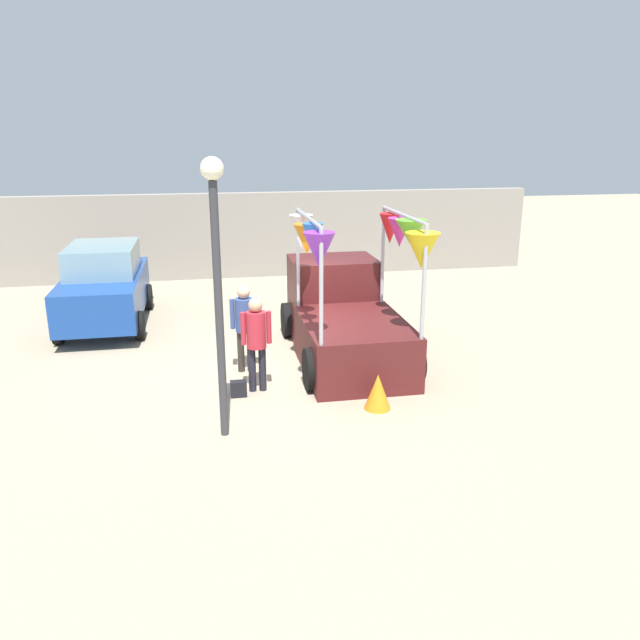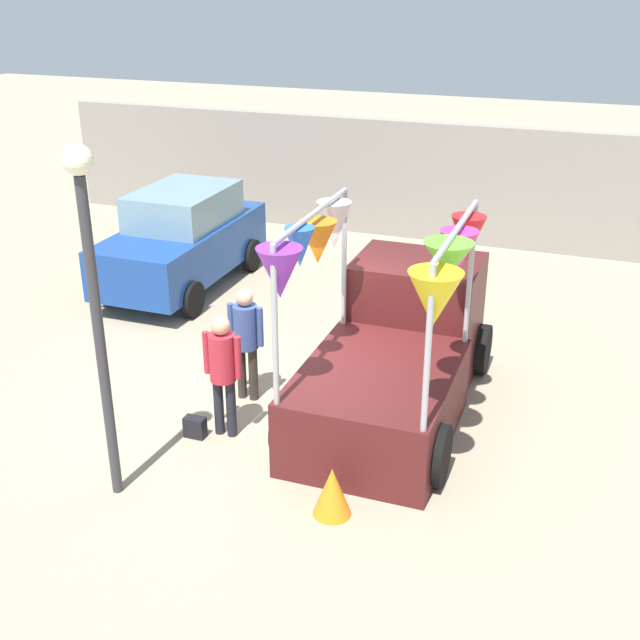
# 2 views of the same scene
# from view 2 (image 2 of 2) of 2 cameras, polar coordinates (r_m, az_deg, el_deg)

# --- Properties ---
(ground_plane) EXTENTS (60.00, 60.00, 0.00)m
(ground_plane) POSITION_cam_2_polar(r_m,az_deg,el_deg) (11.34, -1.45, -6.11)
(ground_plane) COLOR gray
(vendor_truck) EXTENTS (2.47, 4.19, 2.98)m
(vendor_truck) POSITION_cam_2_polar(r_m,az_deg,el_deg) (11.02, 5.57, -1.74)
(vendor_truck) COLOR #4C1919
(vendor_truck) RESTS_ON ground
(parked_car) EXTENTS (1.88, 4.00, 1.88)m
(parked_car) POSITION_cam_2_polar(r_m,az_deg,el_deg) (15.45, -9.74, 5.72)
(parked_car) COLOR navy
(parked_car) RESTS_ON ground
(person_customer) EXTENTS (0.53, 0.34, 1.69)m
(person_customer) POSITION_cam_2_polar(r_m,az_deg,el_deg) (10.27, -6.94, -3.18)
(person_customer) COLOR black
(person_customer) RESTS_ON ground
(person_vendor) EXTENTS (0.53, 0.34, 1.67)m
(person_vendor) POSITION_cam_2_polar(r_m,az_deg,el_deg) (11.12, -5.30, -0.98)
(person_vendor) COLOR #2D2823
(person_vendor) RESTS_ON ground
(handbag) EXTENTS (0.28, 0.16, 0.28)m
(handbag) POSITION_cam_2_polar(r_m,az_deg,el_deg) (10.70, -8.88, -7.54)
(handbag) COLOR black
(handbag) RESTS_ON ground
(street_lamp) EXTENTS (0.32, 0.32, 4.08)m
(street_lamp) POSITION_cam_2_polar(r_m,az_deg,el_deg) (8.72, -15.89, 2.71)
(street_lamp) COLOR #333338
(street_lamp) RESTS_ON ground
(brick_boundary_wall) EXTENTS (18.00, 0.36, 2.60)m
(brick_boundary_wall) POSITION_cam_2_polar(r_m,az_deg,el_deg) (18.16, 8.02, 9.71)
(brick_boundary_wall) COLOR gray
(brick_boundary_wall) RESTS_ON ground
(folded_kite_bundle_tangerine) EXTENTS (0.62, 0.62, 0.60)m
(folded_kite_bundle_tangerine) POSITION_cam_2_polar(r_m,az_deg,el_deg) (9.13, 0.87, -12.09)
(folded_kite_bundle_tangerine) COLOR orange
(folded_kite_bundle_tangerine) RESTS_ON ground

